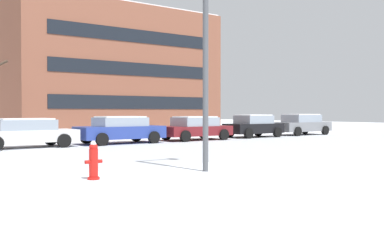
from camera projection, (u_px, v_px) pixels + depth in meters
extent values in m
cylinder|color=red|center=(94.00, 178.00, 11.21)|extent=(0.30, 0.30, 0.06)
cylinder|color=red|center=(94.00, 163.00, 11.20)|extent=(0.22, 0.22, 0.70)
sphere|color=red|center=(93.00, 147.00, 11.20)|extent=(0.21, 0.21, 0.21)
cylinder|color=red|center=(87.00, 162.00, 11.11)|extent=(0.12, 0.09, 0.09)
cylinder|color=red|center=(100.00, 161.00, 11.30)|extent=(0.12, 0.09, 0.09)
sphere|color=white|center=(93.00, 145.00, 11.20)|extent=(0.15, 0.15, 0.15)
cylinder|color=#4C4F54|center=(206.00, 63.00, 12.69)|extent=(0.16, 0.16, 6.06)
cube|color=white|center=(25.00, 136.00, 20.95)|extent=(4.60, 1.79, 0.55)
cube|color=#8C99A8|center=(25.00, 125.00, 20.94)|extent=(2.53, 1.64, 0.48)
cube|color=white|center=(25.00, 119.00, 20.93)|extent=(2.30, 1.52, 0.06)
cylinder|color=black|center=(51.00, 139.00, 22.57)|extent=(0.64, 0.22, 0.64)
cylinder|color=black|center=(64.00, 141.00, 21.10)|extent=(0.64, 0.22, 0.64)
cube|color=#283D93|center=(120.00, 132.00, 23.76)|extent=(4.56, 1.86, 0.64)
cube|color=#8C99A8|center=(120.00, 122.00, 23.75)|extent=(2.51, 1.71, 0.46)
cube|color=white|center=(120.00, 117.00, 23.75)|extent=(2.28, 1.58, 0.06)
cylinder|color=black|center=(136.00, 136.00, 25.41)|extent=(0.64, 0.22, 0.64)
cylinder|color=black|center=(154.00, 137.00, 23.88)|extent=(0.64, 0.22, 0.64)
cylinder|color=black|center=(86.00, 138.00, 23.66)|extent=(0.64, 0.22, 0.64)
cylinder|color=black|center=(102.00, 139.00, 22.13)|extent=(0.64, 0.22, 0.64)
cube|color=maroon|center=(195.00, 131.00, 26.59)|extent=(4.27, 1.90, 0.55)
cube|color=#8C99A8|center=(195.00, 122.00, 26.58)|extent=(2.35, 1.75, 0.51)
cube|color=white|center=(195.00, 117.00, 26.57)|extent=(2.14, 1.62, 0.06)
cylinder|color=black|center=(204.00, 133.00, 28.19)|extent=(0.64, 0.22, 0.64)
cylinder|color=black|center=(224.00, 135.00, 26.63)|extent=(0.64, 0.22, 0.64)
cylinder|color=black|center=(166.00, 135.00, 26.55)|extent=(0.64, 0.22, 0.64)
cylinder|color=black|center=(185.00, 136.00, 24.99)|extent=(0.64, 0.22, 0.64)
cube|color=black|center=(254.00, 128.00, 29.53)|extent=(3.96, 1.73, 0.62)
cube|color=#8C99A8|center=(254.00, 120.00, 29.52)|extent=(2.18, 1.59, 0.52)
cube|color=white|center=(254.00, 115.00, 29.52)|extent=(1.98, 1.47, 0.06)
cylinder|color=black|center=(258.00, 131.00, 31.01)|extent=(0.64, 0.22, 0.64)
cylinder|color=black|center=(277.00, 132.00, 29.59)|extent=(0.64, 0.22, 0.64)
cylinder|color=black|center=(230.00, 132.00, 29.49)|extent=(0.64, 0.22, 0.64)
cylinder|color=black|center=(249.00, 133.00, 28.07)|extent=(0.64, 0.22, 0.64)
cube|color=slate|center=(301.00, 127.00, 32.50)|extent=(4.59, 1.80, 0.65)
cube|color=#8C99A8|center=(302.00, 118.00, 32.48)|extent=(2.52, 1.65, 0.52)
cube|color=white|center=(302.00, 114.00, 32.48)|extent=(2.29, 1.52, 0.06)
cylinder|color=black|center=(305.00, 129.00, 34.12)|extent=(0.64, 0.22, 0.64)
cylinder|color=black|center=(325.00, 130.00, 32.64)|extent=(0.64, 0.22, 0.64)
cylinder|color=black|center=(278.00, 130.00, 32.36)|extent=(0.64, 0.22, 0.64)
cylinder|color=black|center=(298.00, 131.00, 30.88)|extent=(0.64, 0.22, 0.64)
cube|color=brown|center=(105.00, 74.00, 35.22)|extent=(15.35, 9.51, 9.20)
cube|color=white|center=(105.00, 14.00, 35.13)|extent=(15.04, 9.32, 0.10)
cube|color=black|center=(136.00, 102.00, 31.42)|extent=(12.28, 0.04, 0.90)
cube|color=black|center=(136.00, 69.00, 31.37)|extent=(12.28, 0.04, 0.90)
cube|color=black|center=(135.00, 36.00, 31.33)|extent=(12.28, 0.04, 0.90)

